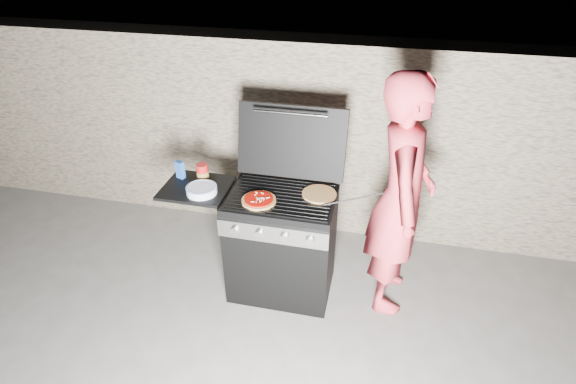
% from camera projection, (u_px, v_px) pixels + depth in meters
% --- Properties ---
extents(ground, '(50.00, 50.00, 0.00)m').
position_uv_depth(ground, '(282.00, 286.00, 3.79)').
color(ground, slate).
extents(stone_wall, '(8.00, 0.35, 1.80)m').
position_uv_depth(stone_wall, '(307.00, 137.00, 4.17)').
color(stone_wall, gray).
rests_on(stone_wall, ground).
extents(gas_grill, '(1.34, 0.79, 0.91)m').
position_uv_depth(gas_grill, '(251.00, 240.00, 3.59)').
color(gas_grill, black).
rests_on(gas_grill, ground).
extents(pizza_topped, '(0.30, 0.30, 0.03)m').
position_uv_depth(pizza_topped, '(259.00, 200.00, 3.23)').
color(pizza_topped, '#DC8D47').
rests_on(pizza_topped, gas_grill).
extents(pizza_plain, '(0.33, 0.33, 0.01)m').
position_uv_depth(pizza_plain, '(319.00, 194.00, 3.31)').
color(pizza_plain, '#E6C263').
rests_on(pizza_plain, gas_grill).
extents(sauce_jar, '(0.11, 0.11, 0.14)m').
position_uv_depth(sauce_jar, '(203.00, 172.00, 3.47)').
color(sauce_jar, maroon).
rests_on(sauce_jar, gas_grill).
extents(blue_carton, '(0.08, 0.06, 0.14)m').
position_uv_depth(blue_carton, '(180.00, 170.00, 3.50)').
color(blue_carton, '#1C4694').
rests_on(blue_carton, gas_grill).
extents(plate_stack, '(0.24, 0.24, 0.05)m').
position_uv_depth(plate_stack, '(202.00, 190.00, 3.34)').
color(plate_stack, silver).
rests_on(plate_stack, gas_grill).
extents(person, '(0.45, 0.69, 1.87)m').
position_uv_depth(person, '(401.00, 198.00, 3.22)').
color(person, '#CD3541').
rests_on(person, ground).
extents(tongs, '(0.41, 0.14, 0.09)m').
position_uv_depth(tongs, '(353.00, 199.00, 3.18)').
color(tongs, black).
rests_on(tongs, gas_grill).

